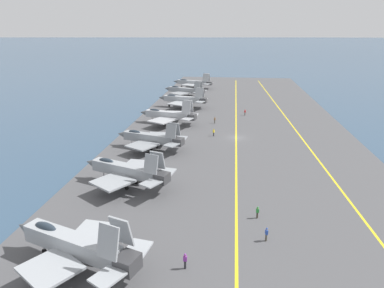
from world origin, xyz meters
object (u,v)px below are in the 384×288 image
object	(u,v)px
parked_jet_seventh	(185,90)
crew_yellow_vest	(214,132)
parked_jet_third	(126,170)
parked_jet_fourth	(150,138)
parked_jet_eighth	(193,82)
crew_red_vest	(245,112)
crew_blue_vest	(266,234)
parked_jet_sixth	(183,99)
parked_jet_second	(74,244)
crew_green_vest	(257,212)
parked_jet_fifth	(168,115)
crew_brown_vest	(215,120)
crew_purple_vest	(185,260)

from	to	relation	value
parked_jet_seventh	crew_yellow_vest	xyz separation A→B (m)	(-45.88, -13.28, -1.67)
crew_yellow_vest	parked_jet_third	bearing A→B (deg)	156.93
parked_jet_fourth	parked_jet_eighth	size ratio (longest dim) A/B	0.89
parked_jet_seventh	crew_red_vest	bearing A→B (deg)	-139.90
crew_blue_vest	parked_jet_sixth	bearing A→B (deg)	16.01
parked_jet_second	crew_green_vest	bearing A→B (deg)	-58.17
parked_jet_second	parked_jet_fourth	distance (m)	37.11
parked_jet_fifth	crew_yellow_vest	xyz separation A→B (m)	(-9.27, -12.39, -1.48)
parked_jet_third	crew_green_vest	distance (m)	21.37
crew_green_vest	crew_brown_vest	size ratio (longest dim) A/B	0.98
parked_jet_fourth	parked_jet_seventh	size ratio (longest dim) A/B	0.95
parked_jet_sixth	crew_red_vest	xyz separation A→B (m)	(-8.22, -19.14, -1.70)
parked_jet_seventh	crew_blue_vest	xyz separation A→B (m)	(-86.63, -21.94, -1.66)
parked_jet_sixth	parked_jet_seventh	size ratio (longest dim) A/B	0.99
parked_jet_eighth	crew_brown_vest	world-z (taller)	parked_jet_eighth
parked_jet_seventh	crew_green_vest	xyz separation A→B (m)	(-81.57, -21.20, -1.70)
crew_red_vest	crew_green_vest	size ratio (longest dim) A/B	1.05
parked_jet_third	parked_jet_second	bearing A→B (deg)	-178.44
parked_jet_second	crew_yellow_vest	bearing A→B (deg)	-13.55
parked_jet_second	parked_jet_fifth	world-z (taller)	parked_jet_second
parked_jet_sixth	crew_yellow_vest	world-z (taller)	parked_jet_sixth
crew_blue_vest	crew_green_vest	size ratio (longest dim) A/B	1.04
parked_jet_fourth	parked_jet_seventh	xyz separation A→B (m)	(56.54, 0.90, 0.22)
crew_red_vest	crew_brown_vest	world-z (taller)	crew_red_vest
parked_jet_fifth	crew_yellow_vest	world-z (taller)	parked_jet_fifth
crew_red_vest	crew_green_vest	world-z (taller)	crew_red_vest
parked_jet_seventh	parked_jet_eighth	world-z (taller)	parked_jet_eighth
parked_jet_fourth	parked_jet_seventh	distance (m)	56.54
crew_purple_vest	crew_yellow_vest	distance (m)	46.76
parked_jet_seventh	parked_jet_third	bearing A→B (deg)	-179.04
parked_jet_fifth	crew_brown_vest	size ratio (longest dim) A/B	9.25
crew_blue_vest	parked_jet_second	bearing A→B (deg)	109.14
parked_jet_sixth	crew_purple_vest	size ratio (longest dim) A/B	8.81
parked_jet_fourth	crew_green_vest	xyz separation A→B (m)	(-25.04, -20.30, -1.48)
parked_jet_sixth	crew_green_vest	distance (m)	67.68
crew_green_vest	crew_brown_vest	distance (m)	47.68
parked_jet_second	parked_jet_sixth	world-z (taller)	parked_jet_second
parked_jet_fourth	crew_brown_vest	bearing A→B (deg)	-28.67
crew_purple_vest	crew_brown_vest	world-z (taller)	crew_purple_vest
parked_jet_fourth	crew_brown_vest	xyz separation A→B (m)	(21.91, -11.98, -1.46)
parked_jet_eighth	crew_red_vest	xyz separation A→B (m)	(-45.57, -20.35, -1.44)
parked_jet_eighth	crew_brown_vest	distance (m)	56.59
parked_jet_third	parked_jet_eighth	distance (m)	94.75
crew_blue_vest	crew_red_vest	distance (m)	61.68
crew_green_vest	parked_jet_eighth	bearing A→B (deg)	11.37
parked_jet_eighth	parked_jet_sixth	bearing A→B (deg)	-178.14
parked_jet_third	parked_jet_sixth	size ratio (longest dim) A/B	0.99
parked_jet_eighth	crew_blue_vest	world-z (taller)	parked_jet_eighth
parked_jet_seventh	crew_green_vest	world-z (taller)	parked_jet_seventh
crew_red_vest	crew_green_vest	distance (m)	56.61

